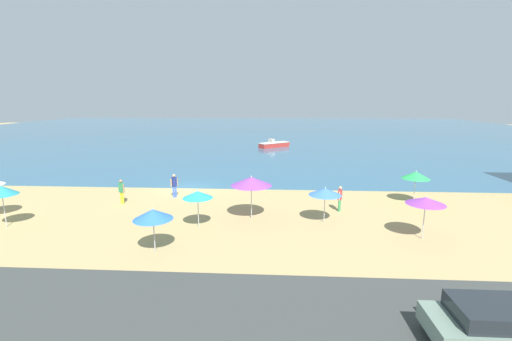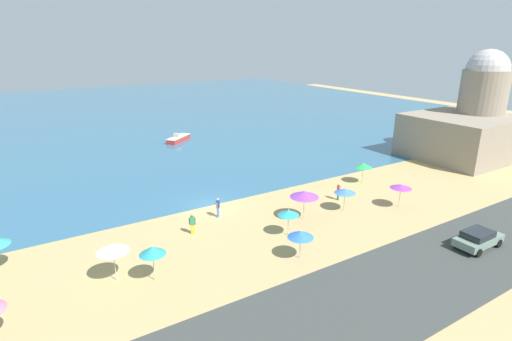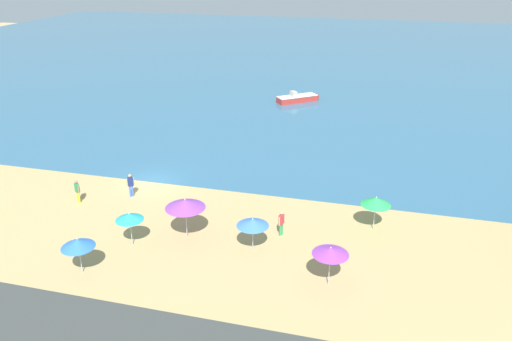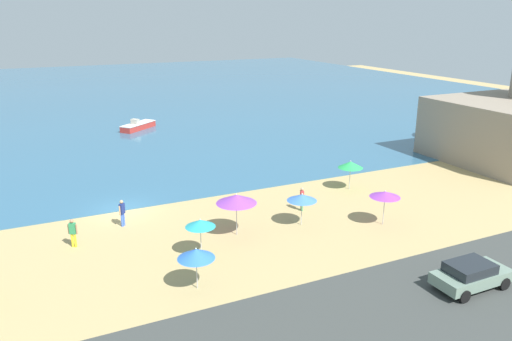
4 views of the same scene
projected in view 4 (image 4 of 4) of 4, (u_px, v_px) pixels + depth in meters
ground_plane at (122, 211)px, 34.65m from camera, size 160.00×160.00×0.00m
sea at (56, 98)px, 82.08m from camera, size 150.00×110.00×0.05m
beach_umbrella_1 at (351, 165)px, 38.45m from camera, size 1.92×1.92×2.32m
beach_umbrella_2 at (236, 199)px, 30.24m from camera, size 2.49×2.49×2.70m
beach_umbrella_4 at (302, 197)px, 31.84m from camera, size 1.93×1.93×2.17m
beach_umbrella_5 at (200, 223)px, 27.71m from camera, size 1.70×1.70×2.23m
beach_umbrella_6 at (385, 194)px, 31.84m from camera, size 1.96×1.96×2.34m
beach_umbrella_7 at (196, 254)px, 24.30m from camera, size 1.87×1.87×2.21m
bather_0 at (302, 198)px, 34.49m from camera, size 0.33×0.54×1.69m
bather_1 at (73, 231)px, 29.01m from camera, size 0.50×0.37×1.75m
bather_2 at (122, 212)px, 31.92m from camera, size 0.45×0.41×1.77m
parked_car_1 at (471, 274)px, 24.57m from camera, size 3.96×1.91×1.38m
skiff_nearshore at (138, 126)px, 59.22m from camera, size 4.85×4.26×1.32m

